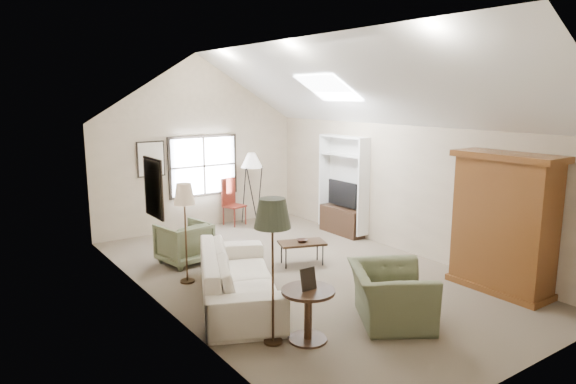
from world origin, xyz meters
TOP-DOWN VIEW (x-y plane):
  - room_shell at (0.00, 0.00)m, footprint 5.01×8.01m
  - window at (0.10, 3.96)m, footprint 1.72×0.08m
  - skylight at (1.30, 0.90)m, footprint 0.80×1.20m
  - wall_art at (-1.88, 1.94)m, footprint 1.97×3.71m
  - armoire at (2.18, -2.40)m, footprint 0.60×1.50m
  - tv_alcove at (2.34, 1.60)m, footprint 0.32×1.30m
  - media_console at (2.32, 1.60)m, footprint 0.34×1.18m
  - tv_panel at (2.32, 1.60)m, footprint 0.05×0.90m
  - sofa at (-1.48, -0.41)m, footprint 2.09×2.92m
  - armchair_near at (-0.12, -2.22)m, footprint 1.50×1.54m
  - armchair_far at (-1.41, 1.74)m, footprint 0.96×0.98m
  - coffee_table at (0.33, 0.42)m, footprint 0.95×0.73m
  - bowl at (0.33, 0.42)m, footprint 0.26×0.26m
  - side_table at (-1.38, -2.01)m, footprint 0.90×0.90m
  - side_chair at (0.75, 3.70)m, footprint 0.54×0.54m
  - tripod_lamp at (1.20, 3.62)m, footprint 0.52×0.52m
  - dark_lamp at (-1.78, -1.81)m, footprint 0.60×0.60m
  - tan_lamp at (-1.78, 0.79)m, footprint 0.45×0.45m

SIDE VIEW (x-z plane):
  - coffee_table at x=0.33m, z-range 0.00..0.43m
  - media_console at x=2.32m, z-range 0.00..0.60m
  - side_table at x=-1.38m, z-range 0.00..0.68m
  - armchair_near at x=-0.12m, z-range 0.00..0.77m
  - armchair_far at x=-1.41m, z-range 0.00..0.77m
  - sofa at x=-1.48m, z-range 0.00..0.80m
  - bowl at x=0.33m, z-range 0.43..0.48m
  - side_chair at x=0.75m, z-range 0.00..1.12m
  - tan_lamp at x=-1.78m, z-range 0.00..1.71m
  - tripod_lamp at x=1.20m, z-range 0.00..1.74m
  - tv_panel at x=2.32m, z-range 0.65..1.20m
  - dark_lamp at x=-1.78m, z-range 0.00..1.90m
  - armoire at x=2.18m, z-range 0.00..2.20m
  - tv_alcove at x=2.34m, z-range 0.10..2.20m
  - window at x=0.10m, z-range 0.74..2.16m
  - wall_art at x=-1.88m, z-range 1.29..2.17m
  - room_shell at x=0.00m, z-range 1.21..5.21m
  - skylight at x=1.30m, z-range 2.96..3.48m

